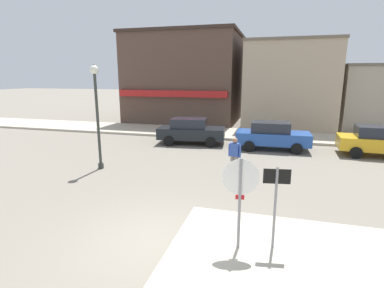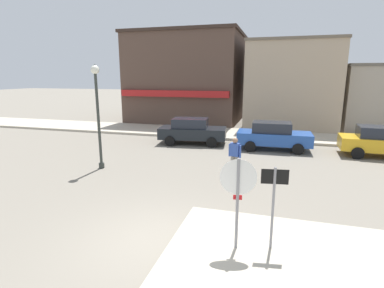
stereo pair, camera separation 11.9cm
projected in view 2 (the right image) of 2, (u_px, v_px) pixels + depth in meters
The scene contains 12 objects.
ground_plane at pixel (154, 241), 7.51m from camera, with size 160.00×160.00×0.00m, color gray.
sidewalk_corner at pixel (313, 278), 6.03m from camera, with size 6.40×4.80×0.15m, color #B7AD99.
kerb_far at pixel (235, 134), 21.06m from camera, with size 80.00×4.00×0.15m, color #B7AD99.
stop_sign at pixel (238, 192), 6.66m from camera, with size 0.81×0.14×2.30m.
one_way_sign at pixel (273, 200), 6.70m from camera, with size 0.60×0.10×2.10m.
lamp_post at pixel (97, 102), 12.83m from camera, with size 0.36×0.36×4.54m.
parked_car_nearest at pixel (192, 131), 18.19m from camera, with size 4.17×2.23×1.56m.
parked_car_second at pixel (273, 135), 16.70m from camera, with size 4.04×1.96×1.56m.
parked_car_third at pixel (382, 141), 15.18m from camera, with size 4.07×2.01×1.56m.
pedestrian_crossing_near at pixel (235, 156), 12.24m from camera, with size 0.55×0.32×1.61m.
building_corner_shop at pixel (190, 78), 27.78m from camera, with size 9.65×9.67×7.72m.
building_storefront_left_near at pixel (290, 85), 24.38m from camera, with size 6.86×7.72×6.68m.
Camera 2 is at (2.80, -6.26, 4.04)m, focal length 28.00 mm.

